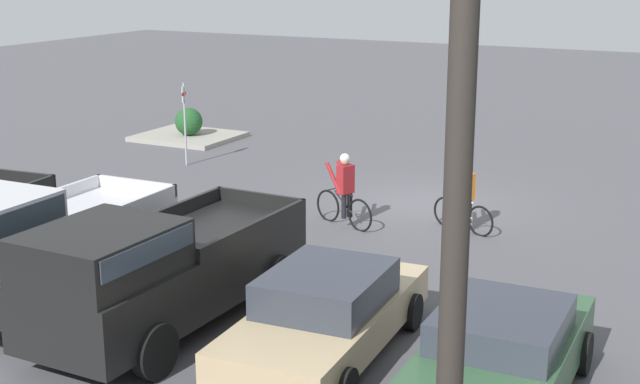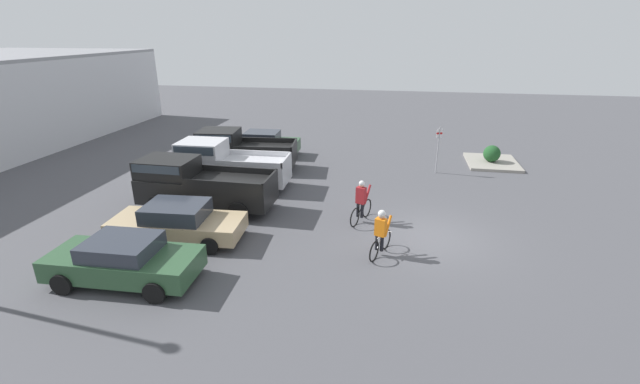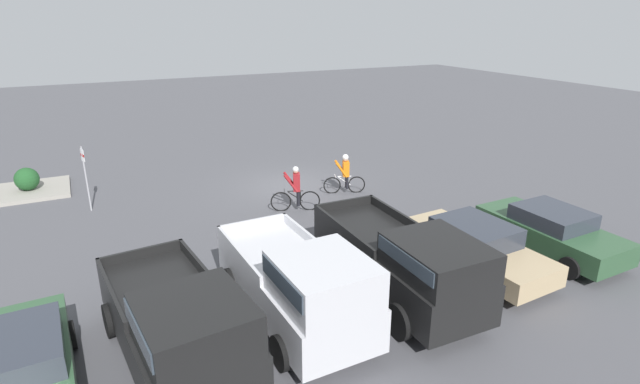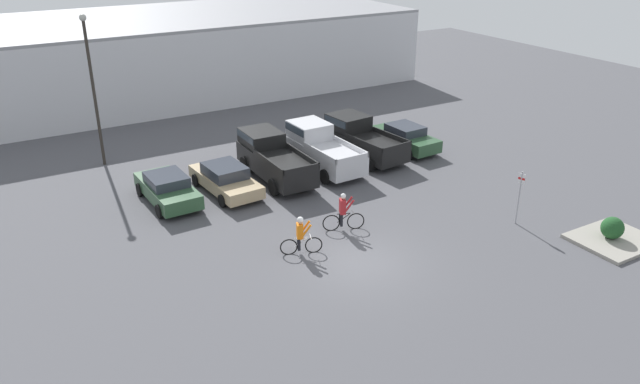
% 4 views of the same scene
% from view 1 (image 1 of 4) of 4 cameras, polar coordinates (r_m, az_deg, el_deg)
% --- Properties ---
extents(ground_plane, '(80.00, 80.00, 0.00)m').
position_cam_1_polar(ground_plane, '(22.46, 6.58, -0.71)').
color(ground_plane, '#4C4C51').
extents(sedan_0, '(2.11, 4.45, 1.39)m').
position_cam_1_polar(sedan_0, '(12.65, 11.44, -10.18)').
color(sedan_0, '#2D5133').
rests_on(sedan_0, ground_plane).
extents(sedan_1, '(2.24, 4.74, 1.38)m').
position_cam_1_polar(sedan_1, '(13.79, 0.41, -7.78)').
color(sedan_1, tan).
rests_on(sedan_1, ground_plane).
extents(pickup_truck_0, '(2.24, 5.59, 2.14)m').
position_cam_1_polar(pickup_truck_0, '(14.64, -10.43, -4.86)').
color(pickup_truck_0, black).
rests_on(pickup_truck_0, ground_plane).
extents(pickup_truck_1, '(2.31, 5.19, 2.21)m').
position_cam_1_polar(pickup_truck_1, '(16.49, -17.91, -3.05)').
color(pickup_truck_1, silver).
rests_on(pickup_truck_1, ground_plane).
extents(cyclist_0, '(1.73, 0.72, 1.72)m').
position_cam_1_polar(cyclist_0, '(20.25, 1.57, 0.09)').
color(cyclist_0, black).
rests_on(cyclist_0, ground_plane).
extents(cyclist_1, '(1.61, 0.68, 1.65)m').
position_cam_1_polar(cyclist_1, '(20.13, 9.22, -0.21)').
color(cyclist_1, black).
rests_on(cyclist_1, ground_plane).
extents(fire_lane_sign, '(0.11, 0.29, 2.45)m').
position_cam_1_polar(fire_lane_sign, '(26.38, -8.65, 4.84)').
color(fire_lane_sign, '#9E9EA3').
rests_on(fire_lane_sign, ground_plane).
extents(lamppost, '(0.36, 0.36, 7.92)m').
position_cam_1_polar(lamppost, '(5.07, 8.72, -1.77)').
color(lamppost, '#2D2823').
rests_on(lamppost, ground_plane).
extents(curb_island, '(3.20, 2.73, 0.15)m').
position_cam_1_polar(curb_island, '(30.52, -8.41, 3.53)').
color(curb_island, gray).
rests_on(curb_island, ground_plane).
extents(shrub, '(0.93, 0.93, 0.93)m').
position_cam_1_polar(shrub, '(30.28, -8.40, 4.48)').
color(shrub, '#1E4C23').
rests_on(shrub, curb_island).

